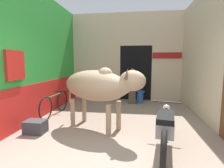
% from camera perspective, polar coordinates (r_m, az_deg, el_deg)
% --- Properties ---
extents(ground_plane, '(30.00, 30.00, 0.00)m').
position_cam_1_polar(ground_plane, '(2.91, -1.97, -24.82)').
color(ground_plane, gray).
extents(wall_left_shopfront, '(0.25, 4.74, 3.51)m').
position_cam_1_polar(wall_left_shopfront, '(5.51, -21.96, 8.22)').
color(wall_left_shopfront, green).
rests_on(wall_left_shopfront, ground_plane).
extents(wall_back_with_doorway, '(4.43, 0.93, 3.51)m').
position_cam_1_polar(wall_back_with_doorway, '(7.45, 5.99, 6.62)').
color(wall_back_with_doorway, beige).
rests_on(wall_back_with_doorway, ground_plane).
extents(wall_right_with_door, '(0.22, 4.74, 3.51)m').
position_cam_1_polar(wall_right_with_door, '(5.11, 29.75, 8.32)').
color(wall_right_with_door, beige).
rests_on(wall_right_with_door, ground_plane).
extents(cow, '(2.12, 1.39, 1.45)m').
position_cam_1_polar(cow, '(3.97, -4.45, -0.57)').
color(cow, tan).
rests_on(cow, ground_plane).
extents(motorcycle_near, '(0.61, 2.05, 0.75)m').
position_cam_1_polar(motorcycle_near, '(3.27, 17.00, -13.00)').
color(motorcycle_near, black).
rests_on(motorcycle_near, ground_plane).
extents(bicycle, '(0.44, 1.61, 0.66)m').
position_cam_1_polar(bicycle, '(5.40, -18.14, -6.15)').
color(bicycle, black).
rests_on(bicycle, ground_plane).
extents(shopkeeper_seated, '(0.37, 0.34, 1.30)m').
position_cam_1_polar(shopkeeper_seated, '(6.65, 6.64, -0.26)').
color(shopkeeper_seated, brown).
rests_on(shopkeeper_seated, ground_plane).
extents(plastic_stool, '(0.36, 0.36, 0.46)m').
position_cam_1_polar(plastic_stool, '(6.75, 9.09, -4.04)').
color(plastic_stool, '#2856B2').
rests_on(plastic_stool, ground_plane).
extents(crate, '(0.44, 0.32, 0.28)m').
position_cam_1_polar(crate, '(4.27, -23.70, -12.64)').
color(crate, '#38383D').
rests_on(crate, ground_plane).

